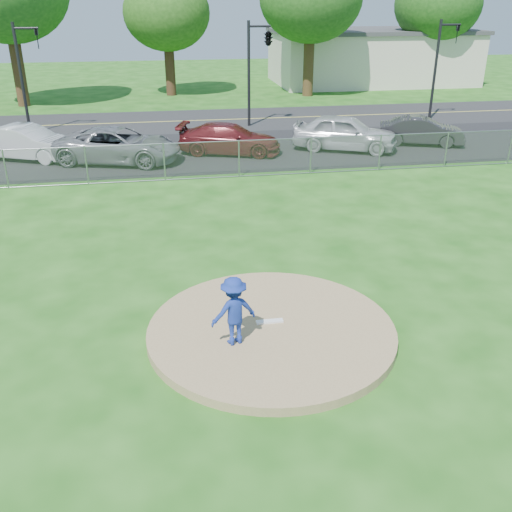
{
  "coord_description": "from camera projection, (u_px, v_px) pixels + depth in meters",
  "views": [
    {
      "loc": [
        -2.12,
        -10.44,
        6.76
      ],
      "look_at": [
        0.0,
        2.0,
        1.0
      ],
      "focal_mm": 40.0,
      "sensor_mm": 36.0,
      "label": 1
    }
  ],
  "objects": [
    {
      "name": "parking_lot",
      "position": [
        205.0,
        151.0,
        27.29
      ],
      "size": [
        50.0,
        8.0,
        0.01
      ],
      "primitive_type": "cube",
      "color": "black",
      "rests_on": "ground"
    },
    {
      "name": "traffic_signal_left",
      "position": [
        25.0,
        68.0,
        29.49
      ],
      "size": [
        1.28,
        0.2,
        5.6
      ],
      "color": "black",
      "rests_on": "ground"
    },
    {
      "name": "parked_car_charcoal",
      "position": [
        422.0,
        131.0,
        28.24
      ],
      "size": [
        4.34,
        2.71,
        1.35
      ],
      "primitive_type": "imported",
      "rotation": [
        0.0,
        0.0,
        1.23
      ],
      "color": "#252527",
      "rests_on": "parking_lot"
    },
    {
      "name": "commercial_building",
      "position": [
        371.0,
        56.0,
        48.12
      ],
      "size": [
        16.4,
        9.4,
        4.3
      ],
      "color": "beige",
      "rests_on": "ground"
    },
    {
      "name": "pitcher",
      "position": [
        234.0,
        311.0,
        11.56
      ],
      "size": [
        1.08,
        0.79,
        1.49
      ],
      "primitive_type": "imported",
      "rotation": [
        0.0,
        0.0,
        3.42
      ],
      "color": "navy",
      "rests_on": "pitchers_mound"
    },
    {
      "name": "parked_car_darkred",
      "position": [
        230.0,
        139.0,
        26.6
      ],
      "size": [
        5.14,
        3.27,
        1.39
      ],
      "primitive_type": "imported",
      "rotation": [
        0.0,
        0.0,
        1.27
      ],
      "color": "#591619",
      "rests_on": "parking_lot"
    },
    {
      "name": "parked_car_white",
      "position": [
        27.0,
        143.0,
        25.61
      ],
      "size": [
        4.86,
        3.32,
        1.52
      ],
      "primitive_type": "imported",
      "rotation": [
        0.0,
        0.0,
        1.16
      ],
      "color": "silver",
      "rests_on": "parking_lot"
    },
    {
      "name": "traffic_signal_center",
      "position": [
        266.0,
        40.0,
        30.92
      ],
      "size": [
        1.42,
        2.48,
        5.6
      ],
      "color": "black",
      "rests_on": "ground"
    },
    {
      "name": "tree_center",
      "position": [
        166.0,
        1.0,
        40.15
      ],
      "size": [
        6.16,
        6.16,
        9.84
      ],
      "color": "#382014",
      "rests_on": "ground"
    },
    {
      "name": "street",
      "position": [
        194.0,
        121.0,
        34.02
      ],
      "size": [
        60.0,
        7.0,
        0.01
      ],
      "primitive_type": "cube",
      "color": "black",
      "rests_on": "ground"
    },
    {
      "name": "traffic_cone",
      "position": [
        97.0,
        153.0,
        25.44
      ],
      "size": [
        0.4,
        0.4,
        0.78
      ],
      "primitive_type": "cone",
      "color": "#F5490C",
      "rests_on": "parking_lot"
    },
    {
      "name": "parked_car_gray",
      "position": [
        118.0,
        145.0,
        25.16
      ],
      "size": [
        5.94,
        3.94,
        1.52
      ],
      "primitive_type": "imported",
      "rotation": [
        0.0,
        0.0,
        1.29
      ],
      "color": "slate",
      "rests_on": "parking_lot"
    },
    {
      "name": "chain_link_fence",
      "position": [
        214.0,
        160.0,
        22.95
      ],
      "size": [
        40.0,
        0.06,
        1.5
      ],
      "primitive_type": "cube",
      "color": "gray",
      "rests_on": "ground"
    },
    {
      "name": "pitching_rubber",
      "position": [
        270.0,
        321.0,
        12.58
      ],
      "size": [
        0.6,
        0.15,
        0.04
      ],
      "primitive_type": "cube",
      "color": "white",
      "rests_on": "pitchers_mound"
    },
    {
      "name": "pitchers_mound",
      "position": [
        271.0,
        331.0,
        12.45
      ],
      "size": [
        5.4,
        5.4,
        0.2
      ],
      "primitive_type": "cylinder",
      "color": "#947951",
      "rests_on": "ground"
    },
    {
      "name": "ground",
      "position": [
        220.0,
        193.0,
        21.46
      ],
      "size": [
        120.0,
        120.0,
        0.0
      ],
      "primitive_type": "plane",
      "color": "#184F11",
      "rests_on": "ground"
    },
    {
      "name": "traffic_signal_right",
      "position": [
        440.0,
        61.0,
        33.0
      ],
      "size": [
        1.28,
        0.2,
        5.6
      ],
      "color": "black",
      "rests_on": "ground"
    },
    {
      "name": "parked_car_pearl",
      "position": [
        345.0,
        132.0,
        27.17
      ],
      "size": [
        5.3,
        3.81,
        1.68
      ],
      "primitive_type": "imported",
      "rotation": [
        0.0,
        0.0,
        1.15
      ],
      "color": "#BABCBF",
      "rests_on": "parking_lot"
    }
  ]
}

